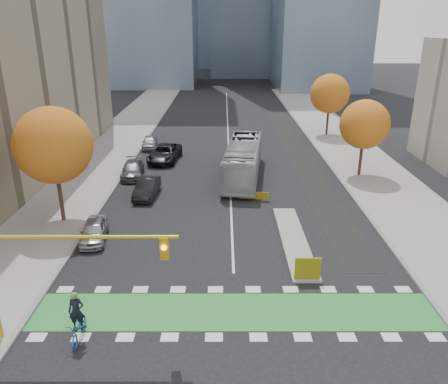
{
  "coord_description": "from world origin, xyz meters",
  "views": [
    {
      "loc": [
        -0.56,
        -16.41,
        13.17
      ],
      "look_at": [
        -0.54,
        10.08,
        3.0
      ],
      "focal_mm": 35.0,
      "sensor_mm": 36.0,
      "label": 1
    }
  ],
  "objects_px": {
    "parked_car_b": "(147,188)",
    "parked_car_e": "(150,142)",
    "tree_east_far": "(330,94)",
    "tree_east_near": "(365,125)",
    "traffic_signal_west": "(46,260)",
    "hazard_board": "(308,269)",
    "parked_car_d": "(165,153)",
    "cyclist": "(78,324)",
    "tree_west": "(53,145)",
    "parked_car_a": "(94,231)",
    "bus": "(243,160)",
    "parked_car_c": "(132,169)"
  },
  "relations": [
    {
      "from": "parked_car_a",
      "to": "parked_car_b",
      "type": "height_order",
      "value": "parked_car_b"
    },
    {
      "from": "parked_car_a",
      "to": "parked_car_b",
      "type": "xyz_separation_m",
      "value": [
        2.16,
        7.82,
        0.06
      ]
    },
    {
      "from": "cyclist",
      "to": "parked_car_a",
      "type": "height_order",
      "value": "cyclist"
    },
    {
      "from": "tree_east_near",
      "to": "parked_car_a",
      "type": "xyz_separation_m",
      "value": [
        -21.0,
        -12.86,
        -4.2
      ]
    },
    {
      "from": "tree_east_near",
      "to": "cyclist",
      "type": "height_order",
      "value": "tree_east_near"
    },
    {
      "from": "tree_east_near",
      "to": "parked_car_e",
      "type": "relative_size",
      "value": 1.74
    },
    {
      "from": "traffic_signal_west",
      "to": "cyclist",
      "type": "xyz_separation_m",
      "value": [
        0.93,
        0.01,
        -3.22
      ]
    },
    {
      "from": "traffic_signal_west",
      "to": "hazard_board",
      "type": "bearing_deg",
      "value": 21.55
    },
    {
      "from": "parked_car_a",
      "to": "parked_car_e",
      "type": "height_order",
      "value": "parked_car_e"
    },
    {
      "from": "parked_car_d",
      "to": "parked_car_e",
      "type": "height_order",
      "value": "parked_car_d"
    },
    {
      "from": "tree_east_far",
      "to": "parked_car_b",
      "type": "bearing_deg",
      "value": -132.6
    },
    {
      "from": "hazard_board",
      "to": "parked_car_a",
      "type": "bearing_deg",
      "value": 159.18
    },
    {
      "from": "hazard_board",
      "to": "parked_car_d",
      "type": "distance_m",
      "value": 25.14
    },
    {
      "from": "traffic_signal_west",
      "to": "parked_car_a",
      "type": "height_order",
      "value": "traffic_signal_west"
    },
    {
      "from": "parked_car_c",
      "to": "parked_car_d",
      "type": "height_order",
      "value": "parked_car_d"
    },
    {
      "from": "hazard_board",
      "to": "parked_car_e",
      "type": "bearing_deg",
      "value": 115.09
    },
    {
      "from": "parked_car_d",
      "to": "cyclist",
      "type": "bearing_deg",
      "value": -84.09
    },
    {
      "from": "bus",
      "to": "parked_car_d",
      "type": "height_order",
      "value": "bus"
    },
    {
      "from": "tree_east_near",
      "to": "parked_car_e",
      "type": "xyz_separation_m",
      "value": [
        -21.0,
        9.97,
        -4.17
      ]
    },
    {
      "from": "tree_west",
      "to": "parked_car_a",
      "type": "relative_size",
      "value": 2.1
    },
    {
      "from": "parked_car_b",
      "to": "parked_car_e",
      "type": "xyz_separation_m",
      "value": [
        -2.16,
        15.0,
        -0.03
      ]
    },
    {
      "from": "tree_east_far",
      "to": "parked_car_e",
      "type": "relative_size",
      "value": 1.89
    },
    {
      "from": "parked_car_b",
      "to": "parked_car_e",
      "type": "height_order",
      "value": "parked_car_b"
    },
    {
      "from": "parked_car_e",
      "to": "tree_east_far",
      "type": "bearing_deg",
      "value": 11.07
    },
    {
      "from": "parked_car_e",
      "to": "traffic_signal_west",
      "type": "bearing_deg",
      "value": -92.72
    },
    {
      "from": "hazard_board",
      "to": "parked_car_b",
      "type": "bearing_deg",
      "value": 130.35
    },
    {
      "from": "bus",
      "to": "parked_car_e",
      "type": "bearing_deg",
      "value": 141.7
    },
    {
      "from": "tree_east_far",
      "to": "parked_car_d",
      "type": "xyz_separation_m",
      "value": [
        -19.16,
        -11.03,
        -4.43
      ]
    },
    {
      "from": "parked_car_c",
      "to": "parked_car_b",
      "type": "bearing_deg",
      "value": -72.21
    },
    {
      "from": "tree_east_near",
      "to": "cyclist",
      "type": "xyz_separation_m",
      "value": [
        -19.0,
        -22.5,
        -4.05
      ]
    },
    {
      "from": "tree_east_near",
      "to": "tree_east_far",
      "type": "bearing_deg",
      "value": 88.21
    },
    {
      "from": "hazard_board",
      "to": "tree_west",
      "type": "xyz_separation_m",
      "value": [
        -16.0,
        7.8,
        4.82
      ]
    },
    {
      "from": "parked_car_b",
      "to": "tree_east_near",
      "type": "bearing_deg",
      "value": 17.99
    },
    {
      "from": "hazard_board",
      "to": "tree_west",
      "type": "relative_size",
      "value": 0.17
    },
    {
      "from": "parked_car_a",
      "to": "parked_car_d",
      "type": "height_order",
      "value": "parked_car_d"
    },
    {
      "from": "cyclist",
      "to": "parked_car_e",
      "type": "bearing_deg",
      "value": 90.6
    },
    {
      "from": "parked_car_b",
      "to": "hazard_board",
      "type": "bearing_deg",
      "value": -46.62
    },
    {
      "from": "traffic_signal_west",
      "to": "parked_car_b",
      "type": "height_order",
      "value": "traffic_signal_west"
    },
    {
      "from": "bus",
      "to": "parked_car_c",
      "type": "xyz_separation_m",
      "value": [
        -10.2,
        0.21,
        -1.01
      ]
    },
    {
      "from": "hazard_board",
      "to": "tree_east_far",
      "type": "bearing_deg",
      "value": 75.88
    },
    {
      "from": "hazard_board",
      "to": "bus",
      "type": "distance_m",
      "value": 17.8
    },
    {
      "from": "traffic_signal_west",
      "to": "parked_car_d",
      "type": "height_order",
      "value": "traffic_signal_west"
    },
    {
      "from": "tree_east_near",
      "to": "tree_east_far",
      "type": "xyz_separation_m",
      "value": [
        0.5,
        16.0,
        0.38
      ]
    },
    {
      "from": "parked_car_c",
      "to": "traffic_signal_west",
      "type": "bearing_deg",
      "value": -92.82
    },
    {
      "from": "hazard_board",
      "to": "parked_car_c",
      "type": "height_order",
      "value": "hazard_board"
    },
    {
      "from": "parked_car_c",
      "to": "tree_east_near",
      "type": "bearing_deg",
      "value": -5.45
    },
    {
      "from": "cyclist",
      "to": "parked_car_e",
      "type": "xyz_separation_m",
      "value": [
        -2.0,
        32.47,
        -0.13
      ]
    },
    {
      "from": "tree_east_far",
      "to": "cyclist",
      "type": "bearing_deg",
      "value": -116.86
    },
    {
      "from": "bus",
      "to": "parked_car_d",
      "type": "distance_m",
      "value": 9.47
    },
    {
      "from": "traffic_signal_west",
      "to": "parked_car_b",
      "type": "relative_size",
      "value": 1.94
    }
  ]
}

